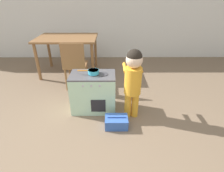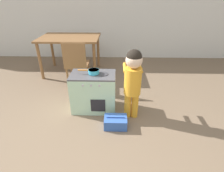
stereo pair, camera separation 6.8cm
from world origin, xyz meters
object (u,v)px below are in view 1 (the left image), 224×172
object	(u,v)px
dining_table	(67,42)
dining_chair_near	(75,64)
toy_basket	(116,122)
child_figure	(133,76)
toy_pot	(93,72)
play_kitchen	(94,92)

from	to	relation	value
dining_table	dining_chair_near	distance (m)	0.76
toy_basket	dining_table	size ratio (longest dim) A/B	0.25
child_figure	dining_chair_near	world-z (taller)	child_figure
toy_pot	child_figure	xyz separation A→B (m)	(0.51, -0.17, 0.01)
dining_table	play_kitchen	bearing A→B (deg)	-65.10
child_figure	toy_basket	bearing A→B (deg)	-132.88
play_kitchen	dining_chair_near	bearing A→B (deg)	119.31
dining_chair_near	toy_basket	bearing A→B (deg)	-57.01
dining_table	dining_chair_near	size ratio (longest dim) A/B	1.39
play_kitchen	toy_pot	size ratio (longest dim) A/B	2.13
toy_basket	dining_chair_near	distance (m)	1.28
play_kitchen	toy_pot	world-z (taller)	toy_pot
child_figure	toy_pot	bearing A→B (deg)	161.08
child_figure	play_kitchen	bearing A→B (deg)	161.48
play_kitchen	dining_chair_near	world-z (taller)	dining_chair_near
toy_pot	dining_table	xyz separation A→B (m)	(-0.62, 1.32, 0.06)
child_figure	dining_chair_near	bearing A→B (deg)	137.21
play_kitchen	dining_table	world-z (taller)	dining_table
toy_basket	dining_chair_near	xyz separation A→B (m)	(-0.67, 1.03, 0.37)
play_kitchen	toy_basket	bearing A→B (deg)	-51.67
child_figure	toy_basket	world-z (taller)	child_figure
toy_pot	toy_basket	xyz separation A→B (m)	(0.30, -0.39, -0.52)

